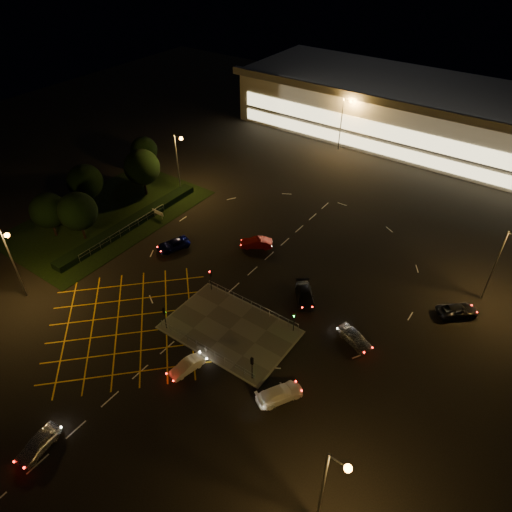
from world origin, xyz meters
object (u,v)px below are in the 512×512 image
Objects in this scene: signal_ne at (294,317)px; car_left_blue at (173,245)px; car_circ_red at (256,243)px; car_near_silver at (38,444)px; car_approach_white at (280,394)px; car_queue_white at (187,366)px; car_far_dkgrey at (305,295)px; car_east_grey at (457,311)px; signal_nw at (210,276)px; signal_se at (252,364)px; car_right_silver at (355,337)px; signal_sw at (164,314)px.

signal_ne reaches higher than car_left_blue.
car_near_silver is at bearing -30.83° from car_circ_red.
car_near_silver is at bearing 79.07° from car_approach_white.
car_approach_white is at bearing 28.17° from car_queue_white.
car_far_dkgrey is at bearing 86.90° from car_queue_white.
car_east_grey is (26.93, 2.75, -0.06)m from car_circ_red.
signal_ne reaches higher than car_east_grey.
signal_ne is (12.00, 0.00, 0.00)m from signal_nw.
car_queue_white is 31.80m from car_east_grey.
car_circ_red is 0.92× the size of car_east_grey.
signal_ne is at bearing 73.17° from car_queue_white.
car_near_silver is (-11.10, -17.01, -1.64)m from signal_se.
car_approach_white is at bearing -67.05° from signal_ne.
car_right_silver is (6.32, 2.55, -1.63)m from signal_ne.
car_near_silver is at bearing -97.13° from car_queue_white.
signal_sw is at bearing 141.27° from car_right_silver.
car_approach_white is at bearing -28.07° from signal_nw.
signal_sw reaches higher than car_left_blue.
signal_nw is at bearing 2.11° from car_approach_white.
car_approach_white is at bearing 39.56° from car_near_silver.
signal_sw is at bearing 86.06° from car_east_grey.
signal_sw is 0.73× the size of car_right_silver.
signal_nw is at bearing 119.28° from car_right_silver.
car_circ_red is (-10.99, 5.32, 0.02)m from car_far_dkgrey.
signal_ne reaches higher than car_queue_white.
signal_nw reaches higher than car_left_blue.
car_near_silver is 30.63m from car_left_blue.
car_left_blue is (-9.94, 11.63, -1.73)m from signal_sw.
signal_se is at bearing -90.00° from signal_ne.
car_right_silver is (18.32, 2.55, -1.63)m from signal_nw.
signal_se is 24.90m from car_left_blue.
signal_se is 14.41m from signal_nw.
signal_se is at bearing 170.41° from car_right_silver.
signal_ne is 0.65× the size of car_east_grey.
car_east_grey is (20.45, 24.36, 0.05)m from car_queue_white.
car_right_silver is at bearing -120.96° from signal_se.
signal_se is 0.84× the size of car_queue_white.
car_right_silver is 0.90× the size of car_approach_white.
car_right_silver is at bearing 21.96° from signal_ne.
car_right_silver is at bearing 7.92° from signal_nw.
car_circ_red is (-0.62, 10.62, -1.64)m from signal_nw.
signal_sw is 16.93m from car_far_dkgrey.
car_left_blue is at bearing 5.09° from car_approach_white.
car_left_blue is at bearing 159.85° from signal_nw.
signal_ne reaches higher than car_circ_red.
signal_se is 12.39m from car_right_silver.
car_approach_white is (-10.81, -21.63, 0.02)m from car_east_grey.
car_right_silver is 11.17m from car_approach_white.
signal_sw is 0.68× the size of car_left_blue.
signal_ne reaches higher than car_approach_white.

